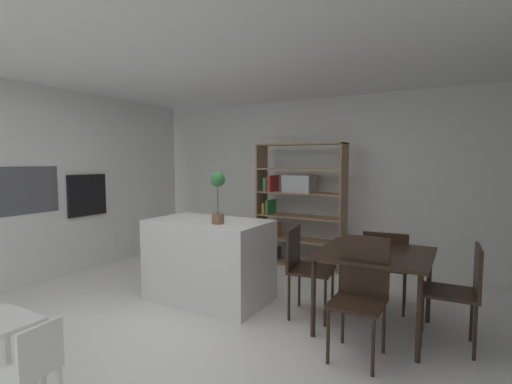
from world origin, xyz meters
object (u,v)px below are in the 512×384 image
Objects in this scene: built_in_oven at (87,195)px; dining_chair_island_side at (303,262)px; potted_plant_on_island at (218,192)px; dining_chair_far at (385,262)px; dining_table at (374,259)px; child_chair_right at (33,367)px; open_bookshelf at (295,203)px; kitchen_island at (209,260)px; dining_chair_window_side at (461,286)px; dining_chair_near at (361,287)px.

dining_chair_island_side is (3.37, 0.04, -0.55)m from built_in_oven.
potted_plant_on_island reaches higher than dining_chair_far.
potted_plant_on_island reaches higher than dining_table.
dining_chair_island_side is at bearing 154.69° from child_chair_right.
built_in_oven is 0.33× the size of open_bookshelf.
kitchen_island is 1.50× the size of dining_chair_island_side.
kitchen_island reaches higher than dining_chair_far.
dining_chair_far is (-0.71, 0.51, -0.01)m from dining_chair_window_side.
potted_plant_on_island is (0.23, -0.14, 0.80)m from kitchen_island.
dining_table reaches higher than child_chair_right.
dining_chair_window_side is (2.53, 0.15, 0.08)m from kitchen_island.
built_in_oven is 3.49m from child_chair_right.
open_bookshelf is at bearing 89.31° from potted_plant_on_island.
potted_plant_on_island is 2.43m from dining_chair_window_side.
open_bookshelf reaches higher than dining_table.
dining_chair_window_side is 0.98× the size of dining_chair_island_side.
potted_plant_on_island is at bearing 99.04° from dining_chair_island_side.
dining_table is 0.53m from dining_chair_far.
dining_chair_near is at bearing -54.69° from open_bookshelf.
built_in_oven is 4.83m from dining_chair_window_side.
dining_chair_window_side is 0.87m from dining_chair_near.
dining_table is 1.16× the size of dining_chair_far.
built_in_oven is 0.69× the size of dining_chair_window_side.
kitchen_island is at bearing 148.65° from potted_plant_on_island.
dining_chair_near is at bearing -132.27° from dining_chair_island_side.
dining_chair_near is (4.09, -0.45, -0.54)m from built_in_oven.
open_bookshelf is 2.33m from dining_table.
potted_plant_on_island is 0.56× the size of dining_table.
built_in_oven is 0.45× the size of kitchen_island.
dining_table is (1.56, -1.71, -0.28)m from open_bookshelf.
dining_chair_window_side is at bearing 0.67° from built_in_oven.
open_bookshelf is 3.00× the size of child_chair_right.
dining_table is at bearing 10.12° from potted_plant_on_island.
dining_chair_window_side is 1.04× the size of dining_chair_far.
dining_chair_window_side is at bearing 7.15° from potted_plant_on_island.
child_chair_right is at bearing 55.05° from dining_chair_far.
dining_chair_near reaches higher than dining_chair_island_side.
dining_chair_island_side is 0.89m from dining_chair_far.
built_in_oven is 3.42m from dining_chair_island_side.
dining_chair_window_side is at bearing 3.31° from kitchen_island.
built_in_oven is at bearing -92.75° from dining_chair_window_side.
open_bookshelf is at bearing -130.22° from dining_chair_window_side.
built_in_oven is at bearing 1.60° from dining_chair_far.
built_in_oven reaches higher than dining_chair_near.
kitchen_island is 1.93m from open_bookshelf.
dining_table is 1.12× the size of dining_chair_window_side.
potted_plant_on_island reaches higher than dining_chair_window_side.
potted_plant_on_island is at bearing -5.31° from built_in_oven.
kitchen_island is at bearing -90.10° from dining_chair_window_side.
kitchen_island reaches higher than dining_chair_island_side.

